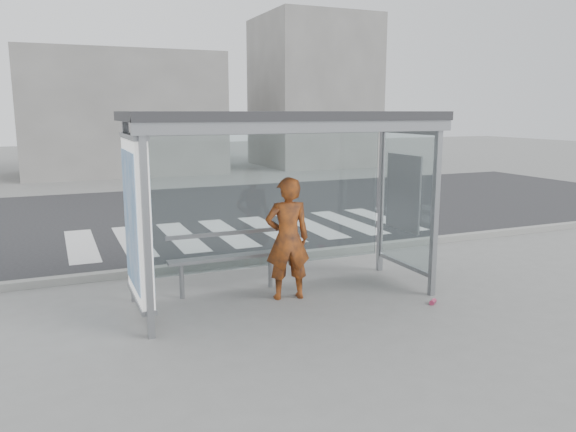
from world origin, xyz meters
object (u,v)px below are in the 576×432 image
Objects in this scene: bus_shelter at (258,159)px; person at (288,239)px; bench at (227,257)px; soda_can at (433,302)px.

bus_shelter is 2.45× the size of person.
bus_shelter reaches higher than person.
bus_shelter is 1.19m from person.
person is (0.40, -0.07, -1.12)m from bus_shelter.
person is at bearing -9.65° from bus_shelter.
bench is (-0.71, 0.59, -0.34)m from person.
bus_shelter is at bearing 152.87° from soda_can.
bus_shelter is at bearing -0.11° from person.
bus_shelter reaches higher than soda_can.
person is 0.98m from bench.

